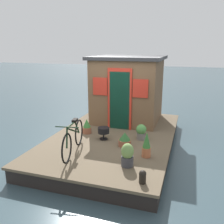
{
  "coord_description": "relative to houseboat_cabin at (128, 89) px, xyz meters",
  "views": [
    {
      "loc": [
        -6.24,
        -1.96,
        2.78
      ],
      "look_at": [
        -0.2,
        0.0,
        1.08
      ],
      "focal_mm": 39.5,
      "sensor_mm": 36.0,
      "label": 1
    }
  ],
  "objects": [
    {
      "name": "charcoal_grill",
      "position": [
        -1.93,
        0.15,
        -0.83
      ],
      "size": [
        0.31,
        0.31,
        0.33
      ],
      "color": "black",
      "rests_on": "houseboat_deck"
    },
    {
      "name": "potted_plant_basil",
      "position": [
        -1.63,
        -0.8,
        -0.84
      ],
      "size": [
        0.27,
        0.27,
        0.41
      ],
      "color": "slate",
      "rests_on": "houseboat_deck"
    },
    {
      "name": "bicycle",
      "position": [
        -2.96,
        0.52,
        -0.7
      ],
      "size": [
        1.62,
        0.5,
        0.78
      ],
      "color": "black",
      "rests_on": "houseboat_deck"
    },
    {
      "name": "potted_plant_lavender",
      "position": [
        -1.63,
        0.77,
        -0.86
      ],
      "size": [
        0.25,
        0.25,
        0.42
      ],
      "color": "#935138",
      "rests_on": "houseboat_deck"
    },
    {
      "name": "mooring_bollard",
      "position": [
        -3.76,
        -1.26,
        -0.93
      ],
      "size": [
        0.14,
        0.14,
        0.25
      ],
      "color": "black",
      "rests_on": "houseboat_deck"
    },
    {
      "name": "houseboat_cabin",
      "position": [
        0.0,
        0.0,
        0.0
      ],
      "size": [
        2.11,
        2.22,
        2.1
      ],
      "color": "brown",
      "rests_on": "houseboat_deck"
    },
    {
      "name": "potted_plant_rosemary",
      "position": [
        -2.2,
        -0.5,
        -0.89
      ],
      "size": [
        0.32,
        0.32,
        0.35
      ],
      "color": "#935138",
      "rests_on": "houseboat_deck"
    },
    {
      "name": "potted_plant_fern",
      "position": [
        -3.21,
        -0.83,
        -0.81
      ],
      "size": [
        0.26,
        0.26,
        0.5
      ],
      "color": "#38383D",
      "rests_on": "houseboat_deck"
    },
    {
      "name": "potted_plant_mint",
      "position": [
        -2.65,
        -1.12,
        -0.78
      ],
      "size": [
        0.2,
        0.2,
        0.59
      ],
      "color": "#B2603D",
      "rests_on": "houseboat_deck"
    },
    {
      "name": "ground_plane",
      "position": [
        -1.48,
        0.0,
        -1.44
      ],
      "size": [
        60.0,
        60.0,
        0.0
      ],
      "primitive_type": "plane",
      "color": "#384C54"
    },
    {
      "name": "houseboat_deck",
      "position": [
        -1.48,
        0.0,
        -1.25
      ],
      "size": [
        5.19,
        3.21,
        0.38
      ],
      "color": "brown",
      "rests_on": "ground_plane"
    }
  ]
}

